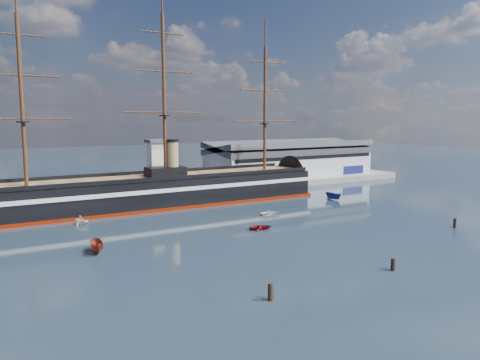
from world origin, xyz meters
TOP-DOWN VIEW (x-y plane):
  - ground at (0.00, 40.00)m, footprint 600.00×600.00m
  - quay at (10.00, 76.00)m, footprint 180.00×18.00m
  - warehouse at (58.00, 80.00)m, footprint 63.00×21.00m
  - quay_tower at (3.00, 73.00)m, footprint 5.00×5.00m
  - warship at (-3.21, 60.00)m, footprint 112.99×17.52m
  - motorboat_a at (-27.40, 24.18)m, footprint 6.96×3.54m
  - motorboat_b at (6.34, 23.51)m, footprint 1.75×3.12m
  - motorboat_d at (-24.54, 47.93)m, footprint 6.60×5.39m
  - motorboat_e at (16.57, 34.34)m, footprint 1.77×3.20m
  - motorboat_f at (44.39, 42.46)m, footprint 6.68×3.00m
  - piling_near_left at (-14.46, -8.89)m, footprint 0.64×0.64m
  - piling_near_mid at (8.33, -9.10)m, footprint 0.64×0.64m
  - piling_far_right at (41.93, 2.96)m, footprint 0.64×0.64m

SIDE VIEW (x-z plane):
  - ground at x=0.00m, z-range 0.00..0.00m
  - quay at x=10.00m, z-range -1.00..1.00m
  - motorboat_a at x=-27.40m, z-range -1.33..1.33m
  - motorboat_b at x=6.34m, z-range -0.69..0.69m
  - motorboat_d at x=-24.54m, z-range -1.12..1.12m
  - motorboat_e at x=16.57m, z-range -0.70..0.70m
  - motorboat_f at x=44.39m, z-range -1.30..1.30m
  - piling_near_left at x=-14.46m, z-range -1.48..1.48m
  - piling_near_mid at x=8.33m, z-range -1.30..1.30m
  - piling_far_right at x=41.93m, z-range -1.40..1.40m
  - warship at x=-3.21m, z-range -22.93..31.01m
  - warehouse at x=58.00m, z-range 2.18..13.78m
  - quay_tower at x=3.00m, z-range 2.25..17.25m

